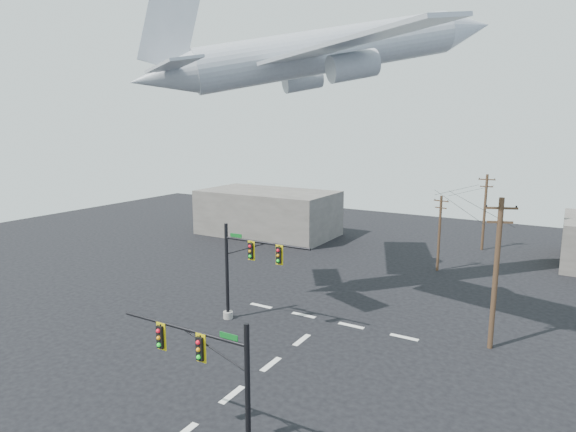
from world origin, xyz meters
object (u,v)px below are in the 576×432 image
Objects in this scene: airliner at (327,52)px; utility_pole_a at (496,271)px; signal_mast_far at (243,271)px; utility_pole_b at (439,232)px; utility_pole_c at (485,211)px; signal_mast_near at (217,384)px.

utility_pole_a is at bearing -58.61° from airliner.
utility_pole_b is (9.40, 20.89, 0.04)m from signal_mast_far.
utility_pole_b is 0.85× the size of utility_pole_c.
signal_mast_near is 0.98× the size of signal_mast_far.
airliner is at bearing -112.44° from utility_pole_c.
utility_pole_b is at bearing -105.39° from utility_pole_c.
utility_pole_a is (8.72, 17.82, 1.65)m from signal_mast_near.
signal_mast_near is 0.72× the size of utility_pole_a.
utility_pole_a reaches higher than utility_pole_c.
utility_pole_b is at bearing 16.84° from airliner.
utility_pole_a reaches higher than utility_pole_b.
signal_mast_near is 26.78m from airliner.
airliner reaches higher than utility_pole_a.
signal_mast_near is 0.80× the size of utility_pole_c.
airliner is at bearing -100.48° from utility_pole_b.
signal_mast_near is 0.28× the size of airliner.
signal_mast_far is (-7.91, 13.02, 0.36)m from signal_mast_near.
utility_pole_c is at bearing 22.34° from airliner.
utility_pole_b is (-7.24, 16.09, -1.24)m from utility_pole_a.
signal_mast_far is 18.09m from airliner.
utility_pole_a is 0.39× the size of airliner.
signal_mast_near is at bearing -124.21° from airliner.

